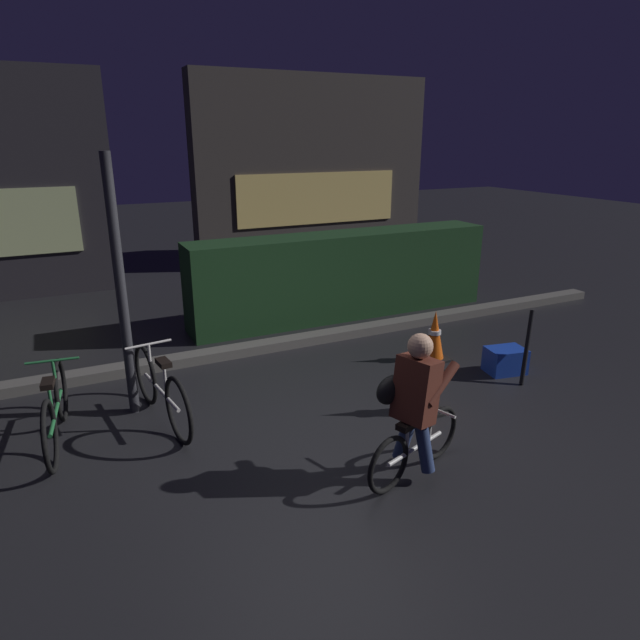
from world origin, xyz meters
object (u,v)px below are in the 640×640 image
(blue_crate, at_px, (505,360))
(closed_umbrella, at_px, (527,347))
(parked_bike_center_left, at_px, (161,390))
(street_post, at_px, (121,291))
(cyclist, at_px, (413,406))
(parked_bike_left_mid, at_px, (56,410))
(traffic_cone_near, at_px, (426,383))
(traffic_cone_far, at_px, (434,336))

(blue_crate, relative_size, closed_umbrella, 0.52)
(closed_umbrella, bearing_deg, parked_bike_center_left, 129.14)
(street_post, height_order, cyclist, street_post)
(parked_bike_center_left, bearing_deg, parked_bike_left_mid, 80.90)
(blue_crate, bearing_deg, cyclist, -150.66)
(traffic_cone_near, height_order, blue_crate, traffic_cone_near)
(parked_bike_center_left, bearing_deg, traffic_cone_far, -95.82)
(traffic_cone_far, height_order, cyclist, cyclist)
(traffic_cone_far, bearing_deg, blue_crate, -52.93)
(parked_bike_left_mid, relative_size, cyclist, 1.25)
(traffic_cone_far, distance_m, blue_crate, 0.89)
(traffic_cone_near, relative_size, cyclist, 0.53)
(traffic_cone_far, distance_m, closed_umbrella, 1.11)
(closed_umbrella, bearing_deg, traffic_cone_near, 146.44)
(parked_bike_left_mid, height_order, blue_crate, parked_bike_left_mid)
(blue_crate, bearing_deg, street_post, 167.67)
(street_post, bearing_deg, closed_umbrella, -15.42)
(street_post, height_order, parked_bike_center_left, street_post)
(cyclist, distance_m, closed_umbrella, 2.49)
(parked_bike_left_mid, relative_size, traffic_cone_far, 2.42)
(traffic_cone_near, bearing_deg, traffic_cone_far, 49.94)
(street_post, xyz_separation_m, traffic_cone_near, (2.67, -1.30, -0.96))
(traffic_cone_far, relative_size, closed_umbrella, 0.75)
(parked_bike_center_left, relative_size, traffic_cone_near, 2.41)
(traffic_cone_near, bearing_deg, blue_crate, 15.46)
(street_post, relative_size, traffic_cone_near, 3.86)
(closed_umbrella, bearing_deg, parked_bike_left_mid, 131.13)
(traffic_cone_near, xyz_separation_m, traffic_cone_far, (0.92, 1.10, -0.01))
(closed_umbrella, bearing_deg, cyclist, 164.43)
(blue_crate, distance_m, cyclist, 2.59)
(street_post, bearing_deg, traffic_cone_far, -3.26)
(street_post, bearing_deg, blue_crate, -12.33)
(traffic_cone_near, bearing_deg, parked_bike_left_mid, 163.93)
(cyclist, height_order, closed_umbrella, cyclist)
(parked_bike_center_left, xyz_separation_m, closed_umbrella, (3.94, -0.81, 0.06))
(cyclist, xyz_separation_m, closed_umbrella, (2.27, 1.00, -0.23))
(blue_crate, relative_size, cyclist, 0.35)
(blue_crate, bearing_deg, closed_umbrella, -78.63)
(blue_crate, height_order, cyclist, cyclist)
(blue_crate, bearing_deg, parked_bike_center_left, 171.84)
(parked_bike_center_left, height_order, cyclist, cyclist)
(blue_crate, xyz_separation_m, cyclist, (-2.22, -1.25, 0.48))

